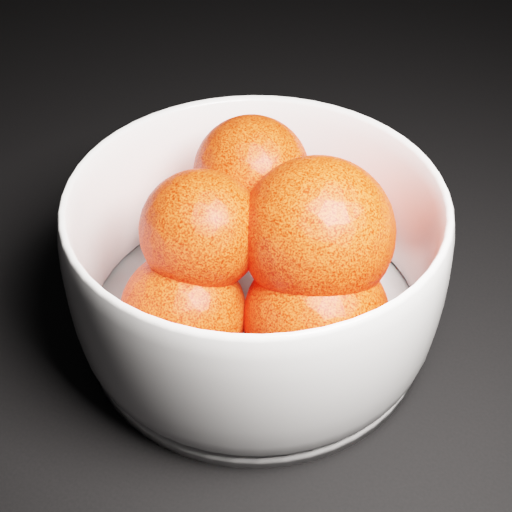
% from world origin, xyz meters
% --- Properties ---
extents(bowl, '(0.25, 0.25, 0.12)m').
position_xyz_m(bowl, '(-0.01, 0.25, 0.06)').
color(bowl, white).
rests_on(bowl, ground).
extents(orange_pile, '(0.19, 0.20, 0.14)m').
position_xyz_m(orange_pile, '(-0.01, 0.25, 0.08)').
color(orange_pile, '#FF280B').
rests_on(orange_pile, bowl).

